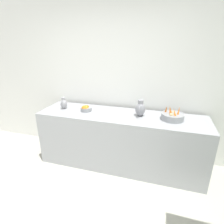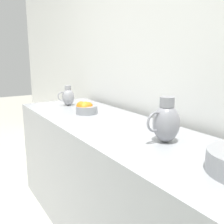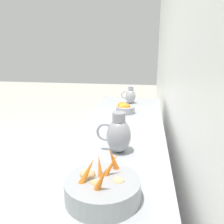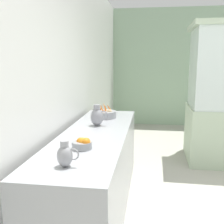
# 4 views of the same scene
# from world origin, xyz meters

# --- Properties ---
(tile_wall_left) EXTENTS (0.10, 8.38, 3.00)m
(tile_wall_left) POSITION_xyz_m (-1.95, 0.79, 1.50)
(tile_wall_left) COLOR white
(tile_wall_left) RESTS_ON ground_plane
(prep_counter) EXTENTS (0.69, 2.63, 0.90)m
(prep_counter) POSITION_xyz_m (-1.49, 0.29, 0.45)
(prep_counter) COLOR #9EA0A5
(prep_counter) RESTS_ON ground_plane
(vegetable_colander) EXTENTS (0.32, 0.32, 0.20)m
(vegetable_colander) POSITION_xyz_m (-1.52, 1.05, 0.95)
(vegetable_colander) COLOR gray
(vegetable_colander) RESTS_ON prep_counter
(orange_bowl) EXTENTS (0.18, 0.18, 0.10)m
(orange_bowl) POSITION_xyz_m (-1.48, -0.29, 0.94)
(orange_bowl) COLOR gray
(orange_bowl) RESTS_ON prep_counter
(metal_pitcher_tall) EXTENTS (0.21, 0.15, 0.25)m
(metal_pitcher_tall) POSITION_xyz_m (-1.53, 0.58, 1.01)
(metal_pitcher_tall) COLOR gray
(metal_pitcher_tall) RESTS_ON prep_counter
(metal_pitcher_short) EXTENTS (0.16, 0.12, 0.19)m
(metal_pitcher_short) POSITION_xyz_m (-1.51, -0.71, 0.98)
(metal_pitcher_short) COLOR #939399
(metal_pitcher_short) RESTS_ON prep_counter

